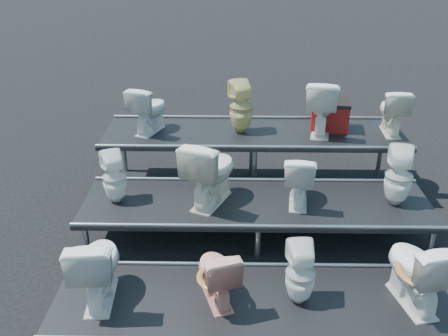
{
  "coord_description": "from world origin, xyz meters",
  "views": [
    {
      "loc": [
        -0.3,
        -5.28,
        3.45
      ],
      "look_at": [
        -0.4,
        0.1,
        0.86
      ],
      "focal_mm": 40.0,
      "sensor_mm": 36.0,
      "label": 1
    }
  ],
  "objects_px": {
    "toilet_11": "(393,111)",
    "toilet_8": "(149,109)",
    "toilet_10": "(322,106)",
    "toilet_4": "(114,177)",
    "toilet_9": "(241,107)",
    "red_crate": "(330,116)",
    "toilet_6": "(299,178)",
    "toilet_1": "(216,273)",
    "toilet_3": "(416,269)",
    "toilet_5": "(211,171)",
    "toilet_0": "(97,266)",
    "toilet_2": "(300,274)",
    "toilet_7": "(399,176)"
  },
  "relations": [
    {
      "from": "toilet_11",
      "to": "toilet_8",
      "type": "bearing_deg",
      "value": 3.48
    },
    {
      "from": "toilet_8",
      "to": "toilet_10",
      "type": "height_order",
      "value": "toilet_10"
    },
    {
      "from": "toilet_10",
      "to": "toilet_4",
      "type": "bearing_deg",
      "value": 37.7
    },
    {
      "from": "toilet_9",
      "to": "red_crate",
      "type": "height_order",
      "value": "toilet_9"
    },
    {
      "from": "toilet_6",
      "to": "toilet_9",
      "type": "relative_size",
      "value": 0.89
    },
    {
      "from": "toilet_6",
      "to": "toilet_11",
      "type": "xyz_separation_m",
      "value": [
        1.42,
        1.3,
        0.4
      ]
    },
    {
      "from": "toilet_1",
      "to": "toilet_3",
      "type": "relative_size",
      "value": 0.81
    },
    {
      "from": "toilet_8",
      "to": "red_crate",
      "type": "distance_m",
      "value": 2.55
    },
    {
      "from": "toilet_5",
      "to": "toilet_0",
      "type": "bearing_deg",
      "value": 74.36
    },
    {
      "from": "toilet_2",
      "to": "toilet_4",
      "type": "distance_m",
      "value": 2.49
    },
    {
      "from": "toilet_2",
      "to": "toilet_5",
      "type": "relative_size",
      "value": 0.8
    },
    {
      "from": "toilet_6",
      "to": "toilet_8",
      "type": "xyz_separation_m",
      "value": [
        -1.96,
        1.3,
        0.41
      ]
    },
    {
      "from": "toilet_2",
      "to": "red_crate",
      "type": "height_order",
      "value": "red_crate"
    },
    {
      "from": "toilet_2",
      "to": "toilet_10",
      "type": "relative_size",
      "value": 0.86
    },
    {
      "from": "toilet_6",
      "to": "toilet_5",
      "type": "bearing_deg",
      "value": 7.22
    },
    {
      "from": "toilet_0",
      "to": "toilet_11",
      "type": "xyz_separation_m",
      "value": [
        3.53,
        2.6,
        0.73
      ]
    },
    {
      "from": "toilet_6",
      "to": "toilet_7",
      "type": "xyz_separation_m",
      "value": [
        1.17,
        0.0,
        0.04
      ]
    },
    {
      "from": "toilet_4",
      "to": "toilet_6",
      "type": "bearing_deg",
      "value": 155.73
    },
    {
      "from": "toilet_2",
      "to": "toilet_11",
      "type": "relative_size",
      "value": 1.02
    },
    {
      "from": "toilet_5",
      "to": "toilet_11",
      "type": "distance_m",
      "value": 2.8
    },
    {
      "from": "toilet_1",
      "to": "toilet_8",
      "type": "bearing_deg",
      "value": -86.93
    },
    {
      "from": "toilet_4",
      "to": "toilet_11",
      "type": "xyz_separation_m",
      "value": [
        3.61,
        1.3,
        0.41
      ]
    },
    {
      "from": "toilet_4",
      "to": "toilet_8",
      "type": "distance_m",
      "value": 1.39
    },
    {
      "from": "toilet_10",
      "to": "toilet_8",
      "type": "bearing_deg",
      "value": 11.42
    },
    {
      "from": "toilet_7",
      "to": "toilet_10",
      "type": "distance_m",
      "value": 1.55
    },
    {
      "from": "toilet_0",
      "to": "toilet_10",
      "type": "relative_size",
      "value": 1.03
    },
    {
      "from": "toilet_3",
      "to": "toilet_10",
      "type": "xyz_separation_m",
      "value": [
        -0.57,
        2.6,
        0.79
      ]
    },
    {
      "from": "toilet_2",
      "to": "toilet_11",
      "type": "xyz_separation_m",
      "value": [
        1.53,
        2.6,
        0.79
      ]
    },
    {
      "from": "toilet_6",
      "to": "toilet_8",
      "type": "relative_size",
      "value": 0.98
    },
    {
      "from": "toilet_4",
      "to": "toilet_5",
      "type": "xyz_separation_m",
      "value": [
        1.15,
        0.0,
        0.1
      ]
    },
    {
      "from": "toilet_0",
      "to": "toilet_9",
      "type": "distance_m",
      "value": 3.07
    },
    {
      "from": "toilet_3",
      "to": "toilet_8",
      "type": "xyz_separation_m",
      "value": [
        -2.97,
        2.6,
        0.73
      ]
    },
    {
      "from": "toilet_0",
      "to": "toilet_5",
      "type": "xyz_separation_m",
      "value": [
        1.07,
        1.3,
        0.42
      ]
    },
    {
      "from": "toilet_9",
      "to": "red_crate",
      "type": "xyz_separation_m",
      "value": [
        1.26,
        0.14,
        -0.18
      ]
    },
    {
      "from": "toilet_1",
      "to": "red_crate",
      "type": "relative_size",
      "value": 1.26
    },
    {
      "from": "toilet_3",
      "to": "red_crate",
      "type": "distance_m",
      "value": 2.84
    },
    {
      "from": "toilet_7",
      "to": "toilet_11",
      "type": "relative_size",
      "value": 1.11
    },
    {
      "from": "toilet_2",
      "to": "toilet_0",
      "type": "bearing_deg",
      "value": -3.36
    },
    {
      "from": "toilet_1",
      "to": "toilet_6",
      "type": "distance_m",
      "value": 1.65
    },
    {
      "from": "toilet_5",
      "to": "toilet_7",
      "type": "xyz_separation_m",
      "value": [
        2.22,
        0.0,
        -0.05
      ]
    },
    {
      "from": "toilet_2",
      "to": "red_crate",
      "type": "relative_size",
      "value": 1.29
    },
    {
      "from": "toilet_3",
      "to": "toilet_9",
      "type": "bearing_deg",
      "value": -69.66
    },
    {
      "from": "toilet_2",
      "to": "toilet_9",
      "type": "xyz_separation_m",
      "value": [
        -0.56,
        2.6,
        0.83
      ]
    },
    {
      "from": "toilet_7",
      "to": "red_crate",
      "type": "bearing_deg",
      "value": -54.48
    },
    {
      "from": "toilet_10",
      "to": "red_crate",
      "type": "distance_m",
      "value": 0.29
    },
    {
      "from": "toilet_8",
      "to": "toilet_6",
      "type": "bearing_deg",
      "value": 168.13
    },
    {
      "from": "toilet_1",
      "to": "toilet_7",
      "type": "bearing_deg",
      "value": -166.68
    },
    {
      "from": "toilet_8",
      "to": "toilet_10",
      "type": "distance_m",
      "value": 2.39
    },
    {
      "from": "toilet_11",
      "to": "red_crate",
      "type": "height_order",
      "value": "toilet_11"
    },
    {
      "from": "toilet_3",
      "to": "toilet_2",
      "type": "bearing_deg",
      "value": -12.58
    }
  ]
}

